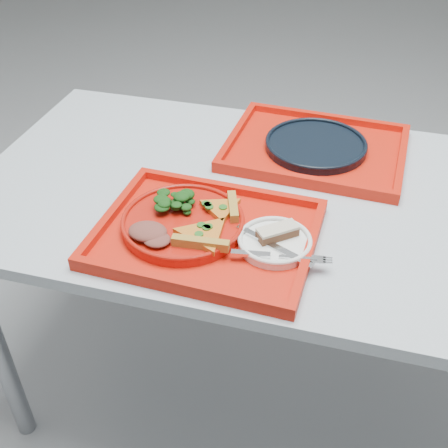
{
  "coord_description": "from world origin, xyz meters",
  "views": [
    {
      "loc": [
        0.09,
        -1.07,
        1.5
      ],
      "look_at": [
        -0.15,
        -0.18,
        0.78
      ],
      "focal_mm": 45.0,
      "sensor_mm": 36.0,
      "label": 1
    }
  ],
  "objects_px": {
    "tray_main": "(207,236)",
    "navy_plate": "(316,146)",
    "dessert_bar": "(277,232)",
    "dinner_plate": "(183,224)",
    "tray_far": "(315,151)"
  },
  "relations": [
    {
      "from": "tray_far",
      "to": "navy_plate",
      "type": "height_order",
      "value": "navy_plate"
    },
    {
      "from": "dessert_bar",
      "to": "tray_far",
      "type": "bearing_deg",
      "value": 47.04
    },
    {
      "from": "tray_main",
      "to": "dinner_plate",
      "type": "xyz_separation_m",
      "value": [
        -0.06,
        0.01,
        0.02
      ]
    },
    {
      "from": "tray_far",
      "to": "dessert_bar",
      "type": "relative_size",
      "value": 5.19
    },
    {
      "from": "navy_plate",
      "to": "dinner_plate",
      "type": "bearing_deg",
      "value": -119.37
    },
    {
      "from": "dinner_plate",
      "to": "tray_far",
      "type": "bearing_deg",
      "value": 60.63
    },
    {
      "from": "tray_main",
      "to": "tray_far",
      "type": "distance_m",
      "value": 0.45
    },
    {
      "from": "tray_main",
      "to": "tray_far",
      "type": "xyz_separation_m",
      "value": [
        0.17,
        0.41,
        0.0
      ]
    },
    {
      "from": "tray_far",
      "to": "navy_plate",
      "type": "bearing_deg",
      "value": 0.0
    },
    {
      "from": "tray_far",
      "to": "dinner_plate",
      "type": "distance_m",
      "value": 0.46
    },
    {
      "from": "tray_main",
      "to": "navy_plate",
      "type": "relative_size",
      "value": 1.73
    },
    {
      "from": "navy_plate",
      "to": "tray_main",
      "type": "bearing_deg",
      "value": -112.58
    },
    {
      "from": "tray_far",
      "to": "dinner_plate",
      "type": "height_order",
      "value": "dinner_plate"
    },
    {
      "from": "dessert_bar",
      "to": "tray_main",
      "type": "bearing_deg",
      "value": 146.12
    },
    {
      "from": "navy_plate",
      "to": "dessert_bar",
      "type": "bearing_deg",
      "value": -93.54
    }
  ]
}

